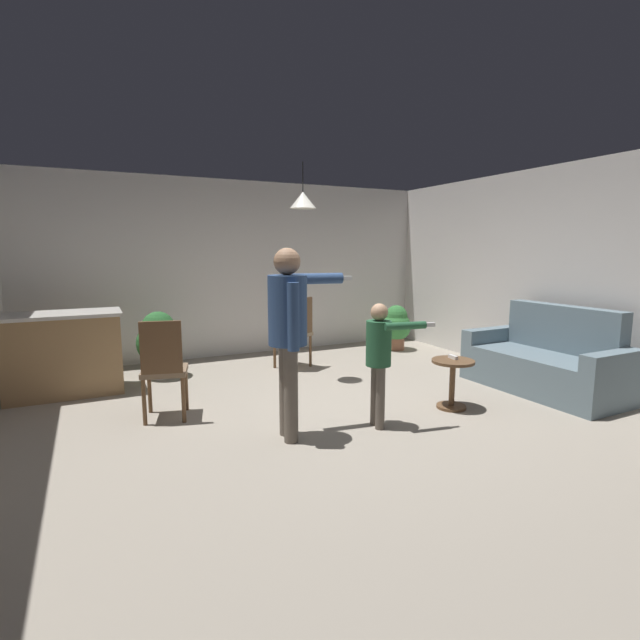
{
  "coord_description": "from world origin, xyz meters",
  "views": [
    {
      "loc": [
        -2.13,
        -4.03,
        1.67
      ],
      "look_at": [
        -0.2,
        -0.08,
        1.0
      ],
      "focal_mm": 26.48,
      "sensor_mm": 36.0,
      "label": 1
    }
  ],
  "objects_px": {
    "person_adult": "(289,322)",
    "dining_chair_by_counter": "(297,330)",
    "couch_floral": "(546,363)",
    "kitchen_counter": "(64,354)",
    "person_child": "(380,351)",
    "spare_remote_on_table": "(453,357)",
    "side_table_by_couch": "(452,378)",
    "potted_plant_by_wall": "(396,325)",
    "potted_plant_corner": "(159,341)",
    "dining_chair_near_wall": "(164,366)"
  },
  "relations": [
    {
      "from": "person_adult",
      "to": "dining_chair_by_counter",
      "type": "height_order",
      "value": "person_adult"
    },
    {
      "from": "couch_floral",
      "to": "kitchen_counter",
      "type": "height_order",
      "value": "couch_floral"
    },
    {
      "from": "couch_floral",
      "to": "person_adult",
      "type": "bearing_deg",
      "value": 88.99
    },
    {
      "from": "person_child",
      "to": "spare_remote_on_table",
      "type": "distance_m",
      "value": 1.04
    },
    {
      "from": "side_table_by_couch",
      "to": "person_child",
      "type": "bearing_deg",
      "value": -174.14
    },
    {
      "from": "potted_plant_by_wall",
      "to": "person_adult",
      "type": "bearing_deg",
      "value": -138.46
    },
    {
      "from": "person_child",
      "to": "side_table_by_couch",
      "type": "bearing_deg",
      "value": 105.99
    },
    {
      "from": "potted_plant_corner",
      "to": "spare_remote_on_table",
      "type": "height_order",
      "value": "potted_plant_corner"
    },
    {
      "from": "kitchen_counter",
      "to": "potted_plant_corner",
      "type": "height_order",
      "value": "kitchen_counter"
    },
    {
      "from": "person_child",
      "to": "potted_plant_corner",
      "type": "bearing_deg",
      "value": -139.36
    },
    {
      "from": "dining_chair_by_counter",
      "to": "person_child",
      "type": "bearing_deg",
      "value": -123.31
    },
    {
      "from": "person_adult",
      "to": "potted_plant_by_wall",
      "type": "xyz_separation_m",
      "value": [
        3.0,
        2.66,
        -0.63
      ]
    },
    {
      "from": "couch_floral",
      "to": "dining_chair_near_wall",
      "type": "distance_m",
      "value": 4.3
    },
    {
      "from": "person_child",
      "to": "spare_remote_on_table",
      "type": "height_order",
      "value": "person_child"
    },
    {
      "from": "kitchen_counter",
      "to": "dining_chair_by_counter",
      "type": "bearing_deg",
      "value": -1.2
    },
    {
      "from": "couch_floral",
      "to": "potted_plant_corner",
      "type": "relative_size",
      "value": 2.09
    },
    {
      "from": "potted_plant_corner",
      "to": "kitchen_counter",
      "type": "bearing_deg",
      "value": -164.49
    },
    {
      "from": "couch_floral",
      "to": "spare_remote_on_table",
      "type": "distance_m",
      "value": 1.41
    },
    {
      "from": "couch_floral",
      "to": "side_table_by_couch",
      "type": "xyz_separation_m",
      "value": [
        -1.43,
        -0.0,
        -0.0
      ]
    },
    {
      "from": "kitchen_counter",
      "to": "side_table_by_couch",
      "type": "height_order",
      "value": "kitchen_counter"
    },
    {
      "from": "dining_chair_by_counter",
      "to": "spare_remote_on_table",
      "type": "distance_m",
      "value": 2.38
    },
    {
      "from": "person_adult",
      "to": "kitchen_counter",
      "type": "bearing_deg",
      "value": -133.33
    },
    {
      "from": "person_adult",
      "to": "dining_chair_near_wall",
      "type": "height_order",
      "value": "person_adult"
    },
    {
      "from": "potted_plant_by_wall",
      "to": "spare_remote_on_table",
      "type": "bearing_deg",
      "value": -113.3
    },
    {
      "from": "side_table_by_couch",
      "to": "person_child",
      "type": "relative_size",
      "value": 0.44
    },
    {
      "from": "kitchen_counter",
      "to": "spare_remote_on_table",
      "type": "height_order",
      "value": "kitchen_counter"
    },
    {
      "from": "kitchen_counter",
      "to": "dining_chair_by_counter",
      "type": "distance_m",
      "value": 2.87
    },
    {
      "from": "couch_floral",
      "to": "person_child",
      "type": "xyz_separation_m",
      "value": [
        -2.41,
        -0.1,
        0.4
      ]
    },
    {
      "from": "side_table_by_couch",
      "to": "person_adult",
      "type": "bearing_deg",
      "value": 179.51
    },
    {
      "from": "side_table_by_couch",
      "to": "couch_floral",
      "type": "bearing_deg",
      "value": 0.11
    },
    {
      "from": "dining_chair_near_wall",
      "to": "potted_plant_by_wall",
      "type": "relative_size",
      "value": 1.34
    },
    {
      "from": "person_child",
      "to": "dining_chair_by_counter",
      "type": "height_order",
      "value": "person_child"
    },
    {
      "from": "side_table_by_couch",
      "to": "potted_plant_by_wall",
      "type": "relative_size",
      "value": 0.7
    },
    {
      "from": "side_table_by_couch",
      "to": "person_adult",
      "type": "height_order",
      "value": "person_adult"
    },
    {
      "from": "potted_plant_corner",
      "to": "dining_chair_near_wall",
      "type": "bearing_deg",
      "value": -95.8
    },
    {
      "from": "person_adult",
      "to": "potted_plant_corner",
      "type": "distance_m",
      "value": 2.78
    },
    {
      "from": "person_adult",
      "to": "couch_floral",
      "type": "bearing_deg",
      "value": 98.05
    },
    {
      "from": "person_child",
      "to": "potted_plant_by_wall",
      "type": "relative_size",
      "value": 1.58
    },
    {
      "from": "couch_floral",
      "to": "person_child",
      "type": "bearing_deg",
      "value": 91.68
    },
    {
      "from": "potted_plant_by_wall",
      "to": "dining_chair_by_counter",
      "type": "bearing_deg",
      "value": -168.49
    },
    {
      "from": "side_table_by_couch",
      "to": "dining_chair_by_counter",
      "type": "distance_m",
      "value": 2.42
    },
    {
      "from": "kitchen_counter",
      "to": "couch_floral",
      "type": "bearing_deg",
      "value": -24.58
    },
    {
      "from": "potted_plant_corner",
      "to": "potted_plant_by_wall",
      "type": "height_order",
      "value": "potted_plant_corner"
    },
    {
      "from": "person_child",
      "to": "dining_chair_by_counter",
      "type": "relative_size",
      "value": 1.17
    },
    {
      "from": "kitchen_counter",
      "to": "person_adult",
      "type": "xyz_separation_m",
      "value": [
        1.84,
        -2.32,
        0.56
      ]
    },
    {
      "from": "person_adult",
      "to": "dining_chair_near_wall",
      "type": "bearing_deg",
      "value": -127.3
    },
    {
      "from": "dining_chair_by_counter",
      "to": "person_adult",
      "type": "bearing_deg",
      "value": -143.54
    },
    {
      "from": "couch_floral",
      "to": "person_adult",
      "type": "height_order",
      "value": "person_adult"
    },
    {
      "from": "kitchen_counter",
      "to": "potted_plant_corner",
      "type": "distance_m",
      "value": 1.12
    },
    {
      "from": "side_table_by_couch",
      "to": "dining_chair_by_counter",
      "type": "relative_size",
      "value": 0.52
    }
  ]
}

